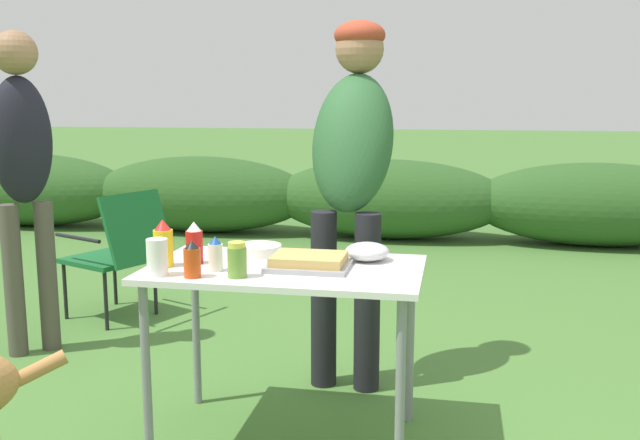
# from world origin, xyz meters

# --- Properties ---
(ground_plane) EXTENTS (60.00, 60.00, 0.00)m
(ground_plane) POSITION_xyz_m (0.00, 0.00, 0.00)
(ground_plane) COLOR #477533
(shrub_hedge) EXTENTS (14.40, 0.90, 0.80)m
(shrub_hedge) POSITION_xyz_m (0.00, 4.42, 0.40)
(shrub_hedge) COLOR #2D5623
(shrub_hedge) RESTS_ON ground
(folding_table) EXTENTS (1.10, 0.64, 0.74)m
(folding_table) POSITION_xyz_m (0.00, 0.00, 0.66)
(folding_table) COLOR silver
(folding_table) RESTS_ON ground
(food_tray) EXTENTS (0.32, 0.25, 0.06)m
(food_tray) POSITION_xyz_m (0.10, -0.01, 0.77)
(food_tray) COLOR #9E9EA3
(food_tray) RESTS_ON folding_table
(plate_stack) EXTENTS (0.20, 0.20, 0.04)m
(plate_stack) POSITION_xyz_m (-0.17, 0.19, 0.76)
(plate_stack) COLOR white
(plate_stack) RESTS_ON folding_table
(mixing_bowl) EXTENTS (0.18, 0.18, 0.08)m
(mixing_bowl) POSITION_xyz_m (0.31, 0.17, 0.78)
(mixing_bowl) COLOR silver
(mixing_bowl) RESTS_ON folding_table
(paper_cup_stack) EXTENTS (0.08, 0.08, 0.14)m
(paper_cup_stack) POSITION_xyz_m (-0.44, -0.24, 0.81)
(paper_cup_stack) COLOR white
(paper_cup_stack) RESTS_ON folding_table
(mustard_bottle) EXTENTS (0.08, 0.08, 0.19)m
(mustard_bottle) POSITION_xyz_m (-0.48, -0.09, 0.83)
(mustard_bottle) COLOR yellow
(mustard_bottle) RESTS_ON folding_table
(hot_sauce_bottle) EXTENTS (0.06, 0.06, 0.14)m
(hot_sauce_bottle) POSITION_xyz_m (-0.30, -0.24, 0.81)
(hot_sauce_bottle) COLOR #CC4214
(hot_sauce_bottle) RESTS_ON folding_table
(ketchup_bottle) EXTENTS (0.07, 0.07, 0.17)m
(ketchup_bottle) POSITION_xyz_m (-0.38, -0.02, 0.82)
(ketchup_bottle) COLOR red
(ketchup_bottle) RESTS_ON folding_table
(mayo_bottle) EXTENTS (0.06, 0.06, 0.14)m
(mayo_bottle) POSITION_xyz_m (-0.25, -0.12, 0.81)
(mayo_bottle) COLOR silver
(mayo_bottle) RESTS_ON folding_table
(relish_jar) EXTENTS (0.07, 0.07, 0.14)m
(relish_jar) POSITION_xyz_m (-0.14, -0.20, 0.81)
(relish_jar) COLOR olive
(relish_jar) RESTS_ON folding_table
(standing_person_in_navy_coat) EXTENTS (0.44, 0.56, 1.78)m
(standing_person_in_navy_coat) POSITION_xyz_m (0.17, 0.72, 1.12)
(standing_person_in_navy_coat) COLOR black
(standing_person_in_navy_coat) RESTS_ON ground
(standing_person_in_olive_jacket) EXTENTS (0.39, 0.39, 1.76)m
(standing_person_in_olive_jacket) POSITION_xyz_m (-1.63, 0.75, 1.09)
(standing_person_in_olive_jacket) COLOR #4C473D
(standing_person_in_olive_jacket) RESTS_ON ground
(camp_chair_green_behind_table) EXTENTS (0.73, 0.66, 0.83)m
(camp_chair_green_behind_table) POSITION_xyz_m (-1.42, 1.39, 0.47)
(camp_chair_green_behind_table) COLOR #19602D
(camp_chair_green_behind_table) RESTS_ON ground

